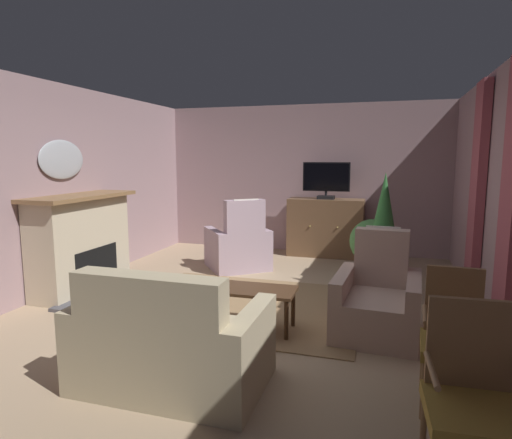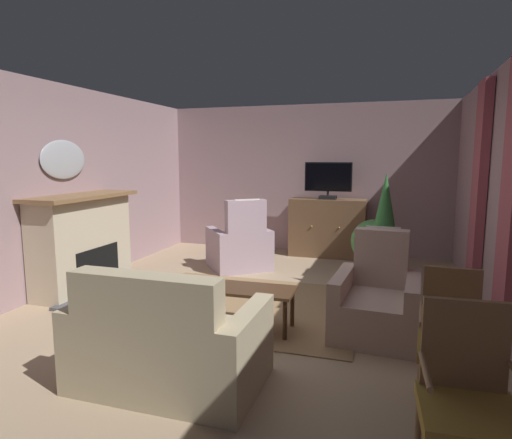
{
  "view_description": "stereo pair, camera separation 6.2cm",
  "coord_description": "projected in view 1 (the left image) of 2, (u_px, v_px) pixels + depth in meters",
  "views": [
    {
      "loc": [
        1.5,
        -4.58,
        1.75
      ],
      "look_at": [
        0.04,
        0.24,
        1.03
      ],
      "focal_mm": 30.41,
      "sensor_mm": 36.0,
      "label": 1
    },
    {
      "loc": [
        1.56,
        -4.56,
        1.75
      ],
      "look_at": [
        0.04,
        0.24,
        1.03
      ],
      "focal_mm": 30.41,
      "sensor_mm": 36.0,
      "label": 2
    }
  ],
  "objects": [
    {
      "name": "ground_plane",
      "position": [
        246.0,
        311.0,
        5.02
      ],
      "size": [
        5.77,
        7.33,
        0.04
      ],
      "primitive_type": "cube",
      "color": "tan"
    },
    {
      "name": "wall_back",
      "position": [
        303.0,
        179.0,
        8.06
      ],
      "size": [
        5.77,
        0.1,
        2.7
      ],
      "primitive_type": "cube",
      "color": "gray",
      "rests_on": "ground_plane"
    },
    {
      "name": "wall_left",
      "position": [
        52.0,
        189.0,
        5.58
      ],
      "size": [
        0.1,
        7.33,
        2.7
      ],
      "primitive_type": "cube",
      "color": "gray",
      "rests_on": "ground_plane"
    },
    {
      "name": "wall_right_with_window",
      "position": [
        512.0,
        200.0,
        4.07
      ],
      "size": [
        0.1,
        7.33,
        2.7
      ],
      "primitive_type": "cube",
      "color": "#A6858B",
      "rests_on": "ground_plane"
    },
    {
      "name": "curtain_panel_far",
      "position": [
        478.0,
        180.0,
        5.08
      ],
      "size": [
        0.1,
        0.44,
        2.27
      ],
      "primitive_type": "cube",
      "color": "#A34C56"
    },
    {
      "name": "rug_central",
      "position": [
        246.0,
        305.0,
        5.16
      ],
      "size": [
        2.7,
        2.2,
        0.01
      ],
      "primitive_type": "cube",
      "color": "#8E704C",
      "rests_on": "ground_plane"
    },
    {
      "name": "fireplace",
      "position": [
        83.0,
        245.0,
        5.71
      ],
      "size": [
        0.94,
        1.68,
        1.27
      ],
      "color": "#4C4C51",
      "rests_on": "ground_plane"
    },
    {
      "name": "wall_mirror_oval",
      "position": [
        62.0,
        160.0,
        5.62
      ],
      "size": [
        0.06,
        0.81,
        0.51
      ],
      "primitive_type": "ellipsoid",
      "color": "#B2B7BF"
    },
    {
      "name": "tv_cabinet",
      "position": [
        326.0,
        229.0,
        7.72
      ],
      "size": [
        1.32,
        0.52,
        1.02
      ],
      "color": "#4A3523",
      "rests_on": "ground_plane"
    },
    {
      "name": "television",
      "position": [
        326.0,
        180.0,
        7.54
      ],
      "size": [
        0.81,
        0.2,
        0.64
      ],
      "color": "black",
      "rests_on": "tv_cabinet"
    },
    {
      "name": "coffee_table",
      "position": [
        240.0,
        292.0,
        4.43
      ],
      "size": [
        1.15,
        0.48,
        0.43
      ],
      "color": "#422B19",
      "rests_on": "ground_plane"
    },
    {
      "name": "tv_remote",
      "position": [
        220.0,
        286.0,
        4.45
      ],
      "size": [
        0.07,
        0.18,
        0.02
      ],
      "primitive_type": "cube",
      "rotation": [
        0.0,
        0.0,
        4.85
      ],
      "color": "black",
      "rests_on": "coffee_table"
    },
    {
      "name": "sofa_floral",
      "position": [
        170.0,
        346.0,
        3.31
      ],
      "size": [
        1.42,
        0.89,
        0.96
      ],
      "color": "tan",
      "rests_on": "ground_plane"
    },
    {
      "name": "armchair_facing_sofa",
      "position": [
        239.0,
        247.0,
        6.83
      ],
      "size": [
        1.21,
        1.21,
        1.14
      ],
      "color": "#AD93A3",
      "rests_on": "ground_plane"
    },
    {
      "name": "armchair_beside_cabinet",
      "position": [
        377.0,
        303.0,
        4.32
      ],
      "size": [
        0.86,
        0.96,
        1.03
      ],
      "color": "#BC9E8E",
      "rests_on": "ground_plane"
    },
    {
      "name": "side_chair_tucked_against_wall",
      "position": [
        474.0,
        395.0,
        2.26
      ],
      "size": [
        0.51,
        0.51,
        0.99
      ],
      "color": "olive",
      "rests_on": "ground_plane"
    },
    {
      "name": "side_chair_mid_row",
      "position": [
        453.0,
        336.0,
        3.02
      ],
      "size": [
        0.45,
        0.46,
        0.98
      ],
      "color": "olive",
      "rests_on": "ground_plane"
    },
    {
      "name": "potted_plant_small_fern_corner",
      "position": [
        372.0,
        243.0,
        6.34
      ],
      "size": [
        0.66,
        0.66,
        0.86
      ],
      "color": "beige",
      "rests_on": "ground_plane"
    },
    {
      "name": "potted_plant_on_hearth_side",
      "position": [
        383.0,
        231.0,
        5.42
      ],
      "size": [
        0.51,
        0.51,
        1.57
      ],
      "color": "#3D4C5B",
      "rests_on": "ground_plane"
    },
    {
      "name": "cat",
      "position": [
        157.0,
        304.0,
        4.95
      ],
      "size": [
        0.51,
        0.54,
        0.18
      ],
      "color": "#2D2D33",
      "rests_on": "ground_plane"
    }
  ]
}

